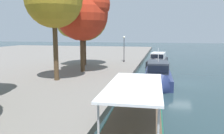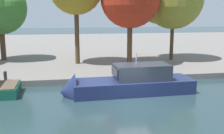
{
  "view_description": "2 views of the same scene",
  "coord_description": "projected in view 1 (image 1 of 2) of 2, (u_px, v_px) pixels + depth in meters",
  "views": [
    {
      "loc": [
        -26.36,
        2.21,
        5.7
      ],
      "look_at": [
        -5.08,
        6.86,
        2.44
      ],
      "focal_mm": 36.65,
      "sensor_mm": 36.0,
      "label": 1
    },
    {
      "loc": [
        -4.82,
        -17.69,
        6.32
      ],
      "look_at": [
        -1.12,
        3.53,
        2.0
      ],
      "focal_mm": 42.58,
      "sensor_mm": 36.0,
      "label": 2
    }
  ],
  "objects": [
    {
      "name": "motor_yacht_1",
      "position": [
        158.0,
        77.0,
        26.09
      ],
      "size": [
        10.77,
        3.19,
        4.26
      ],
      "rotation": [
        0.0,
        0.0,
        3.17
      ],
      "color": "navy",
      "rests_on": "ground_plane"
    },
    {
      "name": "tree_1",
      "position": [
        84.0,
        11.0,
        29.72
      ],
      "size": [
        6.88,
        7.2,
        11.18
      ],
      "color": "#4C3823",
      "rests_on": "dock_promenade"
    },
    {
      "name": "ground_plane",
      "position": [
        181.0,
        84.0,
        25.85
      ],
      "size": [
        220.0,
        220.0,
        0.0
      ],
      "primitive_type": "plane",
      "color": "#23383D"
    },
    {
      "name": "lamp_post",
      "position": [
        124.0,
        46.0,
        40.57
      ],
      "size": [
        0.41,
        0.41,
        4.59
      ],
      "color": "black",
      "rests_on": "dock_promenade"
    },
    {
      "name": "motor_yacht_2",
      "position": [
        157.0,
        62.0,
        40.22
      ],
      "size": [
        10.0,
        3.77,
        4.08
      ],
      "rotation": [
        0.0,
        0.0,
        3.04
      ],
      "color": "black",
      "rests_on": "ground_plane"
    },
    {
      "name": "tree_3",
      "position": [
        83.0,
        18.0,
        35.85
      ],
      "size": [
        7.3,
        7.48,
        11.18
      ],
      "color": "#4C3823",
      "rests_on": "dock_promenade"
    },
    {
      "name": "mooring_bollard_0",
      "position": [
        104.0,
        96.0,
        17.2
      ],
      "size": [
        0.31,
        0.31,
        0.86
      ],
      "color": "#2D2D33",
      "rests_on": "dock_promenade"
    }
  ]
}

